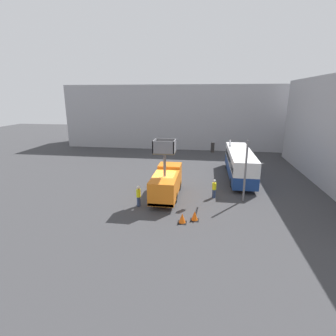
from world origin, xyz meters
The scene contains 9 objects.
ground_plane centered at (0.00, 0.00, 0.00)m, with size 120.00×120.00×0.00m, color #38383A.
building_backdrop_far centered at (0.00, 28.25, 5.62)m, with size 44.00×10.00×11.24m.
utility_truck centered at (0.44, 0.25, 1.55)m, with size 2.24×6.62×5.72m.
city_bus centered at (7.97, 7.78, 1.87)m, with size 2.55×11.66×3.22m.
traffic_light_pole centered at (6.46, 0.52, 3.82)m, with size 3.25×3.00×5.65m.
road_worker_near_truck centered at (-1.67, -2.15, 0.95)m, with size 0.38×0.38×1.89m.
road_worker_directing centered at (4.91, 0.84, 0.89)m, with size 0.38×0.38×1.80m.
traffic_cone_near_truck centered at (3.33, -4.16, 0.36)m, with size 0.67×0.67×0.76m.
traffic_cone_mid_road centered at (2.42, -4.74, 0.37)m, with size 0.69×0.69×0.78m.
Camera 1 is at (4.03, -22.91, 9.40)m, focal length 28.00 mm.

